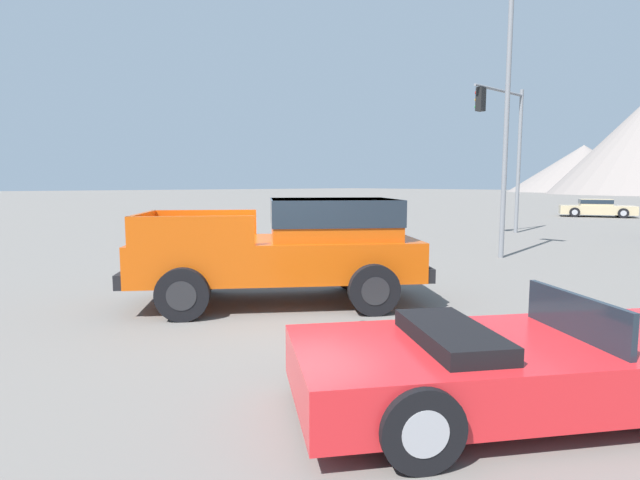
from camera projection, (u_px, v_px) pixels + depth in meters
The scene contains 6 objects.
ground_plane at pixel (297, 306), 8.83m from camera, with size 320.00×320.00×0.00m, color slate.
orange_pickup_truck at pixel (296, 244), 8.98m from camera, with size 4.52×5.37×1.88m.
red_convertible_car at pixel (525, 364), 4.77m from camera, with size 3.79×4.70×1.10m.
parked_car_tan at pixel (596, 208), 32.39m from camera, with size 4.70×3.55×1.16m.
traffic_light_main at pixel (504, 132), 20.65m from camera, with size 0.38×3.72×6.15m.
street_lamp_post at pixel (508, 95), 14.05m from camera, with size 0.90×0.24×7.74m.
Camera 1 is at (6.78, -5.37, 2.16)m, focal length 28.00 mm.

